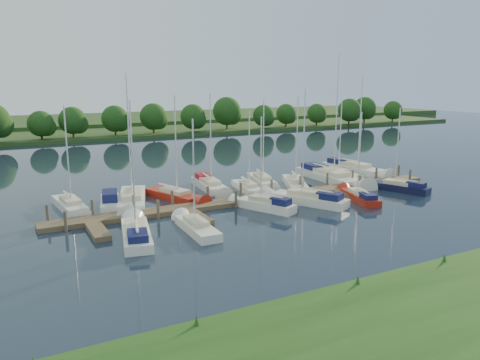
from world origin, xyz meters
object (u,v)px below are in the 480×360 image
sailboat_n_0 (71,207)px  dock (267,200)px  sailboat_n_5 (248,189)px  motorboat (110,203)px  sailboat_s_2 (264,206)px

sailboat_n_0 → dock: bearing=155.8°
sailboat_n_0 → sailboat_n_5: 17.27m
dock → sailboat_n_0: sailboat_n_0 is taller
sailboat_n_0 → motorboat: (3.27, -0.77, 0.09)m
sailboat_n_0 → sailboat_n_5: sailboat_n_0 is taller
dock → sailboat_s_2: bearing=-125.5°
dock → sailboat_n_5: (0.48, 4.52, 0.07)m
motorboat → sailboat_s_2: sailboat_s_2 is taller
dock → motorboat: bearing=160.0°
dock → sailboat_s_2: 2.85m
sailboat_n_0 → sailboat_n_5: size_ratio=1.11×
motorboat → sailboat_n_5: bearing=-169.0°
sailboat_s_2 → sailboat_n_5: bearing=47.3°
motorboat → sailboat_n_5: 13.97m
sailboat_n_0 → sailboat_s_2: bearing=146.6°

